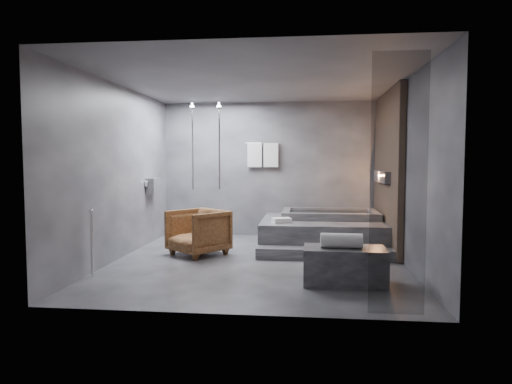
# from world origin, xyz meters

# --- Properties ---
(room) EXTENTS (5.00, 5.04, 2.82)m
(room) POSITION_xyz_m (0.40, 0.24, 1.73)
(room) COLOR #2F2F32
(room) RESTS_ON ground
(tub_deck) EXTENTS (2.20, 2.00, 0.50)m
(tub_deck) POSITION_xyz_m (1.05, 1.45, 0.25)
(tub_deck) COLOR #353537
(tub_deck) RESTS_ON ground
(tub_step) EXTENTS (2.20, 0.36, 0.18)m
(tub_step) POSITION_xyz_m (1.05, 0.27, 0.09)
(tub_step) COLOR #353537
(tub_step) RESTS_ON ground
(concrete_bench) EXTENTS (1.06, 0.59, 0.47)m
(concrete_bench) POSITION_xyz_m (1.25, -1.17, 0.24)
(concrete_bench) COLOR #2E2E30
(concrete_bench) RESTS_ON ground
(driftwood_chair) EXTENTS (1.17, 1.17, 0.77)m
(driftwood_chair) POSITION_xyz_m (-1.06, 0.41, 0.38)
(driftwood_chair) COLOR #3F220F
(driftwood_chair) RESTS_ON ground
(rolled_towel) EXTENTS (0.53, 0.19, 0.19)m
(rolled_towel) POSITION_xyz_m (1.20, -1.20, 0.57)
(rolled_towel) COLOR white
(rolled_towel) RESTS_ON concrete_bench
(deck_towel) EXTENTS (0.37, 0.32, 0.08)m
(deck_towel) POSITION_xyz_m (0.33, 0.88, 0.54)
(deck_towel) COLOR silver
(deck_towel) RESTS_ON tub_deck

